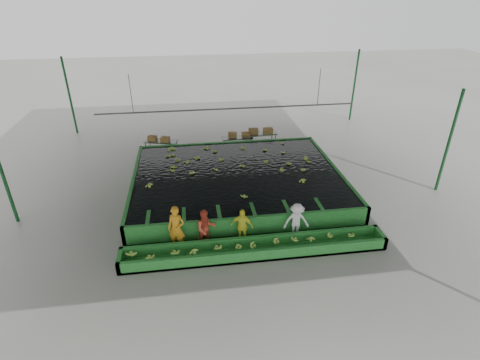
{
  "coord_description": "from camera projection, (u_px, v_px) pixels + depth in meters",
  "views": [
    {
      "loc": [
        -2.16,
        -14.55,
        9.09
      ],
      "look_at": [
        0.0,
        0.5,
        1.0
      ],
      "focal_mm": 28.0,
      "sensor_mm": 36.0,
      "label": 1
    }
  ],
  "objects": [
    {
      "name": "tank_water",
      "position": [
        237.0,
        173.0,
        18.17
      ],
      "size": [
        9.7,
        7.7,
        0.0
      ],
      "primitive_type": "cube",
      "color": "black",
      "rests_on": "flotation_tank"
    },
    {
      "name": "worker_a",
      "position": [
        176.0,
        228.0,
        14.02
      ],
      "size": [
        0.77,
        0.63,
        1.81
      ],
      "primitive_type": "imported",
      "rotation": [
        0.0,
        0.0,
        -0.34
      ],
      "color": "orange",
      "rests_on": "ground"
    },
    {
      "name": "worker_b",
      "position": [
        206.0,
        228.0,
        14.21
      ],
      "size": [
        0.88,
        0.75,
        1.57
      ],
      "primitive_type": "imported",
      "rotation": [
        0.0,
        0.0,
        0.22
      ],
      "color": "#CC442C",
      "rests_on": "ground"
    },
    {
      "name": "worker_c",
      "position": [
        242.0,
        226.0,
        14.41
      ],
      "size": [
        0.95,
        0.65,
        1.49
      ],
      "primitive_type": "imported",
      "rotation": [
        0.0,
        0.0,
        -0.37
      ],
      "color": "#F2F234",
      "rests_on": "ground"
    },
    {
      "name": "packing_table_right",
      "position": [
        259.0,
        140.0,
        22.95
      ],
      "size": [
        2.13,
        0.99,
        0.94
      ],
      "primitive_type": null,
      "rotation": [
        0.0,
        0.0,
        0.08
      ],
      "color": "#59605B",
      "rests_on": "ground"
    },
    {
      "name": "cableway_rail",
      "position": [
        228.0,
        109.0,
        20.21
      ],
      "size": [
        0.08,
        0.08,
        14.0
      ],
      "primitive_type": "cylinder",
      "color": "#59605B",
      "rests_on": "shed_roof"
    },
    {
      "name": "box_stack_left",
      "position": [
        159.0,
        141.0,
        21.82
      ],
      "size": [
        1.33,
        0.79,
        0.28
      ],
      "primitive_type": null,
      "rotation": [
        0.0,
        0.0,
        -0.36
      ],
      "color": "olive",
      "rests_on": "packing_table_left"
    },
    {
      "name": "worker_d",
      "position": [
        296.0,
        221.0,
        14.67
      ],
      "size": [
        1.03,
        0.64,
        1.54
      ],
      "primitive_type": "imported",
      "rotation": [
        0.0,
        0.0,
        -0.07
      ],
      "color": "white",
      "rests_on": "ground"
    },
    {
      "name": "flotation_tank",
      "position": [
        237.0,
        180.0,
        18.35
      ],
      "size": [
        10.0,
        8.0,
        0.9
      ],
      "primitive_type": null,
      "color": "#24752B",
      "rests_on": "ground"
    },
    {
      "name": "ground",
      "position": [
        242.0,
        204.0,
        17.25
      ],
      "size": [
        80.0,
        80.0,
        0.0
      ],
      "primitive_type": "plane",
      "color": "gray",
      "rests_on": "ground"
    },
    {
      "name": "shed_roof",
      "position": [
        242.0,
        97.0,
        14.91
      ],
      "size": [
        20.0,
        22.0,
        0.04
      ],
      "primitive_type": "cube",
      "color": "#90929A",
      "rests_on": "shed_posts"
    },
    {
      "name": "packing_table_mid",
      "position": [
        237.0,
        144.0,
        22.63
      ],
      "size": [
        1.83,
        0.75,
        0.83
      ],
      "primitive_type": null,
      "rotation": [
        0.0,
        0.0,
        0.02
      ],
      "color": "#59605B",
      "rests_on": "ground"
    },
    {
      "name": "floating_bananas",
      "position": [
        235.0,
        166.0,
        18.87
      ],
      "size": [
        9.42,
        6.42,
        0.13
      ],
      "primitive_type": null,
      "color": "#96C645",
      "rests_on": "tank_water"
    },
    {
      "name": "shed_posts",
      "position": [
        242.0,
        155.0,
        16.08
      ],
      "size": [
        20.0,
        22.0,
        5.0
      ],
      "primitive_type": null,
      "color": "#144820",
      "rests_on": "ground"
    },
    {
      "name": "trough_bananas",
      "position": [
        256.0,
        245.0,
        13.92
      ],
      "size": [
        9.18,
        0.61,
        0.12
      ],
      "primitive_type": null,
      "color": "#96C645",
      "rests_on": "sorting_trough"
    },
    {
      "name": "rail_hanger_right",
      "position": [
        319.0,
        87.0,
        20.37
      ],
      "size": [
        0.04,
        0.04,
        2.0
      ],
      "primitive_type": "cylinder",
      "color": "#59605B",
      "rests_on": "shed_roof"
    },
    {
      "name": "box_stack_mid",
      "position": [
        239.0,
        137.0,
        22.44
      ],
      "size": [
        1.36,
        0.55,
        0.28
      ],
      "primitive_type": null,
      "rotation": [
        0.0,
        0.0,
        -0.15
      ],
      "color": "olive",
      "rests_on": "packing_table_mid"
    },
    {
      "name": "box_stack_right",
      "position": [
        261.0,
        133.0,
        22.66
      ],
      "size": [
        1.47,
        0.48,
        0.31
      ],
      "primitive_type": null,
      "rotation": [
        0.0,
        0.0,
        -0.05
      ],
      "color": "olive",
      "rests_on": "packing_table_right"
    },
    {
      "name": "rail_hanger_left",
      "position": [
        131.0,
        94.0,
        19.12
      ],
      "size": [
        0.04,
        0.04,
        2.0
      ],
      "primitive_type": "cylinder",
      "color": "#59605B",
      "rests_on": "shed_roof"
    },
    {
      "name": "sorting_trough",
      "position": [
        256.0,
        249.0,
        13.99
      ],
      "size": [
        10.0,
        1.0,
        0.5
      ],
      "primitive_type": null,
      "color": "#24752B",
      "rests_on": "ground"
    },
    {
      "name": "packing_table_left",
      "position": [
        162.0,
        147.0,
        22.08
      ],
      "size": [
        2.0,
        1.23,
        0.85
      ],
      "primitive_type": null,
      "rotation": [
        0.0,
        0.0,
        -0.28
      ],
      "color": "#59605B",
      "rests_on": "ground"
    }
  ]
}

